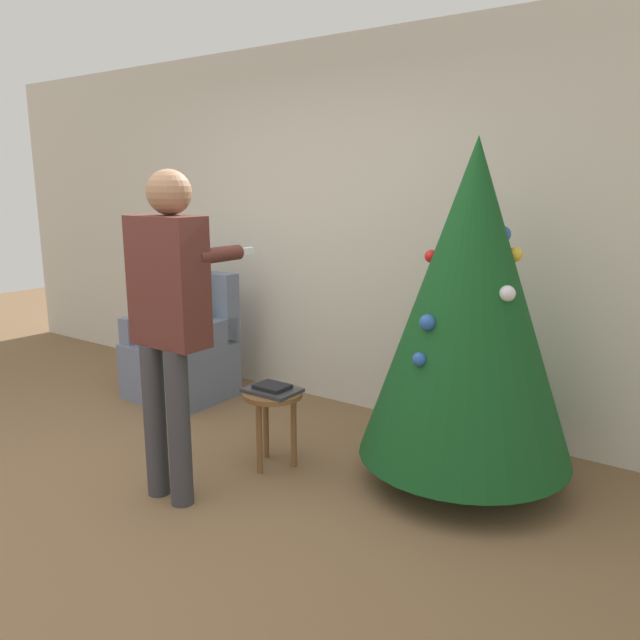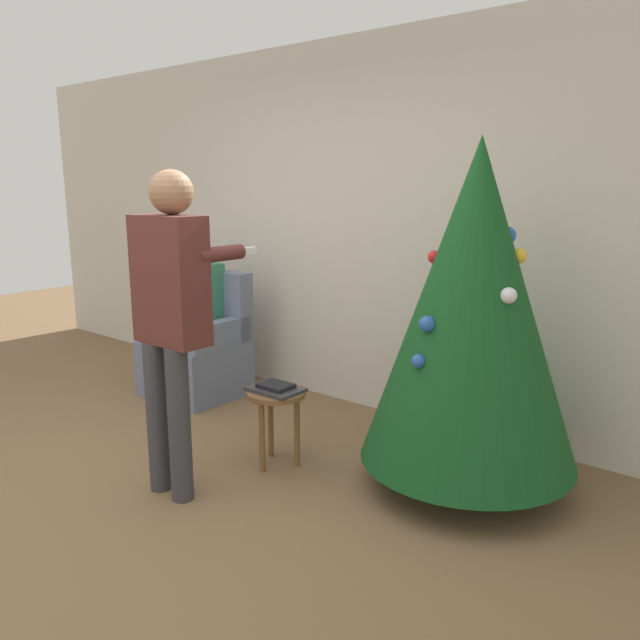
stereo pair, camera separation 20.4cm
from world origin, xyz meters
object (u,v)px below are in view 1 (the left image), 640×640
at_px(armchair, 184,353).
at_px(person_seated, 179,312).
at_px(side_stool, 273,406).
at_px(christmas_tree, 470,303).
at_px(person_standing, 169,307).

bearing_deg(armchair, person_seated, -90.00).
relative_size(armchair, side_stool, 2.11).
bearing_deg(christmas_tree, side_stool, -155.02).
bearing_deg(side_stool, person_standing, -108.95).
xyz_separation_m(christmas_tree, person_standing, (-1.21, -1.05, 0.01)).
bearing_deg(side_stool, person_seated, 158.31).
bearing_deg(person_seated, side_stool, -21.69).
bearing_deg(person_seated, christmas_tree, -2.06).
distance_m(armchair, person_standing, 1.82).
xyz_separation_m(armchair, side_stool, (1.40, -0.58, 0.03)).
height_order(armchair, person_standing, person_standing).
height_order(person_seated, side_stool, person_seated).
distance_m(christmas_tree, side_stool, 1.30).
bearing_deg(armchair, side_stool, -22.63).
bearing_deg(christmas_tree, armchair, 177.31).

